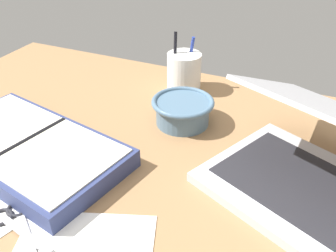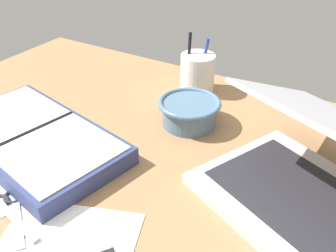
% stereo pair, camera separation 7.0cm
% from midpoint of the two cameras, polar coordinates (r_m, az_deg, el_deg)
% --- Properties ---
extents(desk_top, '(1.40, 1.00, 0.02)m').
position_cam_midpoint_polar(desk_top, '(0.67, -5.10, -10.88)').
color(desk_top, '#936D47').
rests_on(desk_top, ground).
extents(laptop, '(0.44, 0.43, 0.18)m').
position_cam_midpoint_polar(laptop, '(0.67, 19.82, -6.02)').
color(laptop, '#B7B7BC').
rests_on(laptop, desk_top).
extents(bowl, '(0.14, 0.14, 0.06)m').
position_cam_midpoint_polar(bowl, '(0.83, -0.18, 2.35)').
color(bowl, slate).
rests_on(bowl, desk_top).
extents(pen_cup, '(0.09, 0.09, 0.15)m').
position_cam_midpoint_polar(pen_cup, '(0.96, 0.35, 8.21)').
color(pen_cup, white).
rests_on(pen_cup, desk_top).
extents(planner, '(0.43, 0.29, 0.04)m').
position_cam_midpoint_polar(planner, '(0.79, -23.02, -3.29)').
color(planner, navy).
rests_on(planner, desk_top).
extents(scissors, '(0.14, 0.10, 0.01)m').
position_cam_midpoint_polar(scissors, '(0.67, -25.27, -12.83)').
color(scissors, '#B7B7BC').
rests_on(scissors, desk_top).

